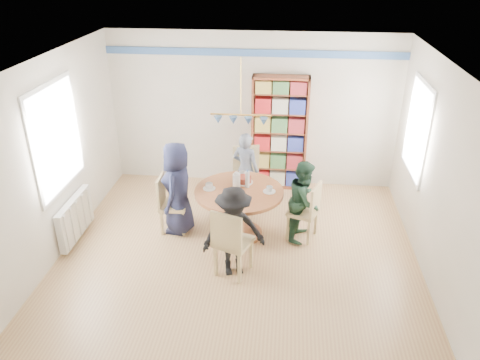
# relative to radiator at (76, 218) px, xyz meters

# --- Properties ---
(ground) EXTENTS (5.00, 5.00, 0.00)m
(ground) POSITION_rel_radiator_xyz_m (2.42, -0.30, -0.35)
(ground) COLOR tan
(room_shell) EXTENTS (5.00, 5.00, 5.00)m
(room_shell) POSITION_rel_radiator_xyz_m (2.16, 0.57, 1.30)
(room_shell) COLOR white
(room_shell) RESTS_ON ground
(radiator) EXTENTS (0.12, 1.00, 0.60)m
(radiator) POSITION_rel_radiator_xyz_m (0.00, 0.00, 0.00)
(radiator) COLOR silver
(radiator) RESTS_ON ground
(dining_table) EXTENTS (1.30, 1.30, 0.75)m
(dining_table) POSITION_rel_radiator_xyz_m (2.37, 0.36, 0.21)
(dining_table) COLOR #965431
(dining_table) RESTS_ON ground
(chair_left) EXTENTS (0.40, 0.40, 0.90)m
(chair_left) POSITION_rel_radiator_xyz_m (1.31, 0.39, 0.14)
(chair_left) COLOR tan
(chair_left) RESTS_ON ground
(chair_right) EXTENTS (0.51, 0.51, 0.90)m
(chair_right) POSITION_rel_radiator_xyz_m (3.38, 0.37, 0.14)
(chair_right) COLOR tan
(chair_right) RESTS_ON ground
(chair_far) EXTENTS (0.52, 0.52, 0.99)m
(chair_far) POSITION_rel_radiator_xyz_m (2.39, 1.36, 0.20)
(chair_far) COLOR tan
(chair_far) RESTS_ON ground
(chair_near) EXTENTS (0.56, 0.56, 0.98)m
(chair_near) POSITION_rel_radiator_xyz_m (2.37, -0.62, 0.19)
(chair_near) COLOR tan
(chair_near) RESTS_ON ground
(person_left) EXTENTS (0.50, 0.73, 1.43)m
(person_left) POSITION_rel_radiator_xyz_m (1.46, 0.40, 0.36)
(person_left) COLOR #191D38
(person_left) RESTS_ON ground
(person_right) EXTENTS (0.59, 0.69, 1.23)m
(person_right) POSITION_rel_radiator_xyz_m (3.32, 0.40, 0.26)
(person_right) COLOR #1B3727
(person_right) RESTS_ON ground
(person_far) EXTENTS (0.55, 0.46, 1.28)m
(person_far) POSITION_rel_radiator_xyz_m (2.38, 1.30, 0.29)
(person_far) COLOR gray
(person_far) RESTS_ON ground
(person_near) EXTENTS (0.92, 0.69, 1.26)m
(person_near) POSITION_rel_radiator_xyz_m (2.41, -0.56, 0.28)
(person_near) COLOR black
(person_near) RESTS_ON ground
(bookshelf) EXTENTS (0.96, 0.29, 2.01)m
(bookshelf) POSITION_rel_radiator_xyz_m (2.90, 2.04, 0.64)
(bookshelf) COLOR brown
(bookshelf) RESTS_ON ground
(tableware) EXTENTS (1.06, 1.06, 0.28)m
(tableware) POSITION_rel_radiator_xyz_m (2.35, 0.39, 0.46)
(tableware) COLOR white
(tableware) RESTS_ON dining_table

